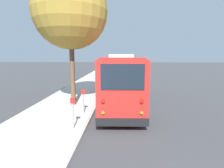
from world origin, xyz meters
name	(u,v)px	position (x,y,z in m)	size (l,w,h in m)	color
ground_plane	(126,108)	(0.00, 0.00, 0.00)	(160.00, 160.00, 0.00)	#3D3D3F
sidewalk_slab	(65,106)	(0.00, 4.12, 0.07)	(80.00, 4.10, 0.15)	beige
curb_strip	(96,106)	(0.00, 2.00, 0.07)	(80.00, 0.14, 0.15)	#AAA69D
shuttle_bus	(120,79)	(0.53, 0.40, 1.89)	(8.79, 2.91, 3.51)	red
parked_sedan_tan	(118,77)	(11.94, 0.74, 0.62)	(4.49, 1.79, 1.33)	tan
parked_sedan_white	(117,73)	(17.63, 1.02, 0.59)	(4.26, 1.95, 1.27)	silver
parked_sedan_navy	(119,69)	(24.61, 0.72, 0.59)	(4.61, 1.80, 1.27)	#19234C
parked_sedan_blue	(119,67)	(32.20, 0.83, 0.62)	(4.62, 1.77, 1.32)	navy
street_tree	(71,7)	(0.28, 3.54, 6.48)	(4.72, 4.72, 9.08)	brown
sign_post_near	(73,113)	(-3.76, 2.47, 0.90)	(0.06, 0.22, 1.45)	gray
sign_post_far	(83,101)	(-1.61, 2.47, 0.87)	(0.06, 0.22, 1.39)	gray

